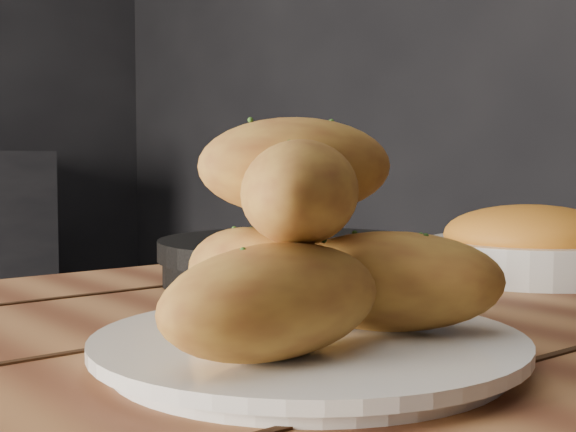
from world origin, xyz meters
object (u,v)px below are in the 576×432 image
object	(u,v)px
bowl	(531,246)
skillet	(297,260)
plate	(309,348)
bread_rolls	(304,243)

from	to	relation	value
bowl	skillet	bearing A→B (deg)	150.17
plate	bowl	world-z (taller)	bowl
bread_rolls	bowl	world-z (taller)	bread_rolls
plate	skillet	size ratio (longest dim) A/B	0.65
plate	bread_rolls	distance (m)	0.06
plate	skillet	xyz separation A→B (m)	(0.20, 0.25, 0.01)
plate	bread_rolls	size ratio (longest dim) A/B	1.08
plate	bowl	xyz separation A→B (m)	(0.42, 0.13, 0.02)
bread_rolls	skillet	bearing A→B (deg)	51.04
skillet	bowl	world-z (taller)	bowl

